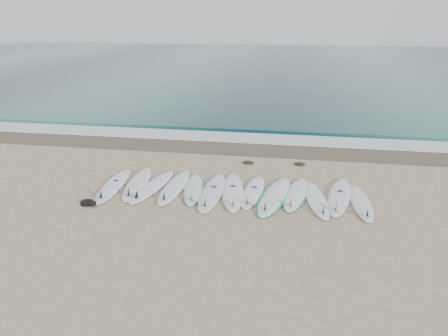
% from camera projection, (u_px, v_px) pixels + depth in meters
% --- Properties ---
extents(ground, '(120.00, 120.00, 0.00)m').
position_uv_depth(ground, '(233.00, 192.00, 11.90)').
color(ground, tan).
extents(ocean, '(120.00, 55.00, 0.03)m').
position_uv_depth(ocean, '(284.00, 64.00, 42.07)').
color(ocean, '#1F5753').
rests_on(ocean, ground).
extents(wet_sand_band, '(120.00, 1.80, 0.01)m').
position_uv_depth(wet_sand_band, '(250.00, 149.00, 15.70)').
color(wet_sand_band, brown).
rests_on(wet_sand_band, ground).
extents(foam_band, '(120.00, 1.40, 0.04)m').
position_uv_depth(foam_band, '(254.00, 138.00, 17.00)').
color(foam_band, silver).
rests_on(foam_band, ground).
extents(wave_crest, '(120.00, 1.00, 0.10)m').
position_uv_depth(wave_crest, '(258.00, 128.00, 18.38)').
color(wave_crest, '#1F5753').
rests_on(wave_crest, ground).
extents(surfboard_0, '(0.79, 2.70, 0.34)m').
position_uv_depth(surfboard_0, '(112.00, 186.00, 12.19)').
color(surfboard_0, white).
rests_on(surfboard_0, ground).
extents(surfboard_1, '(0.89, 2.73, 0.34)m').
position_uv_depth(surfboard_1, '(137.00, 184.00, 12.33)').
color(surfboard_1, white).
rests_on(surfboard_1, ground).
extents(surfboard_2, '(0.86, 2.65, 0.33)m').
position_uv_depth(surfboard_2, '(152.00, 187.00, 12.14)').
color(surfboard_2, white).
rests_on(surfboard_2, ground).
extents(surfboard_3, '(0.56, 2.64, 0.34)m').
position_uv_depth(surfboard_3, '(174.00, 187.00, 12.09)').
color(surfboard_3, white).
rests_on(surfboard_3, ground).
extents(surfboard_4, '(0.93, 2.37, 0.29)m').
position_uv_depth(surfboard_4, '(193.00, 189.00, 12.00)').
color(surfboard_4, white).
rests_on(surfboard_4, ground).
extents(surfboard_5, '(0.63, 2.78, 0.35)m').
position_uv_depth(surfboard_5, '(212.00, 193.00, 11.74)').
color(surfboard_5, white).
rests_on(surfboard_5, ground).
extents(surfboard_6, '(0.98, 2.81, 0.35)m').
position_uv_depth(surfboard_6, '(233.00, 192.00, 11.78)').
color(surfboard_6, white).
rests_on(surfboard_6, ground).
extents(surfboard_7, '(0.64, 2.44, 0.31)m').
position_uv_depth(surfboard_7, '(253.00, 192.00, 11.78)').
color(surfboard_7, white).
rests_on(surfboard_7, ground).
extents(surfboard_8, '(1.12, 2.88, 0.36)m').
position_uv_depth(surfboard_8, '(274.00, 196.00, 11.51)').
color(surfboard_8, white).
rests_on(surfboard_8, ground).
extents(surfboard_9, '(0.91, 2.50, 0.31)m').
position_uv_depth(surfboard_9, '(296.00, 194.00, 11.66)').
color(surfboard_9, white).
rests_on(surfboard_9, ground).
extents(surfboard_10, '(0.87, 2.48, 0.31)m').
position_uv_depth(surfboard_10, '(317.00, 200.00, 11.27)').
color(surfboard_10, white).
rests_on(surfboard_10, ground).
extents(surfboard_11, '(0.98, 2.76, 0.35)m').
position_uv_depth(surfboard_11, '(339.00, 197.00, 11.46)').
color(surfboard_11, white).
rests_on(surfboard_11, ground).
extents(surfboard_12, '(0.61, 2.40, 0.30)m').
position_uv_depth(surfboard_12, '(361.00, 203.00, 11.11)').
color(surfboard_12, silver).
rests_on(surfboard_12, ground).
extents(seaweed_near, '(0.36, 0.28, 0.07)m').
position_uv_depth(seaweed_near, '(248.00, 162.00, 14.19)').
color(seaweed_near, black).
rests_on(seaweed_near, ground).
extents(seaweed_far, '(0.36, 0.28, 0.07)m').
position_uv_depth(seaweed_far, '(300.00, 164.00, 14.06)').
color(seaweed_far, black).
rests_on(seaweed_far, ground).
extents(leash_coil, '(0.46, 0.36, 0.11)m').
position_uv_depth(leash_coil, '(88.00, 203.00, 11.12)').
color(leash_coil, black).
rests_on(leash_coil, ground).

